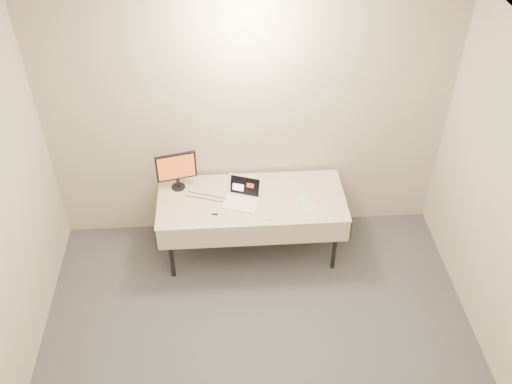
{
  "coord_description": "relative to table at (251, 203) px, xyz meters",
  "views": [
    {
      "loc": [
        -0.24,
        -2.24,
        4.4
      ],
      "look_at": [
        0.04,
        1.99,
        0.86
      ],
      "focal_mm": 40.0,
      "sensor_mm": 36.0,
      "label": 1
    }
  ],
  "objects": [
    {
      "name": "alarm_clock",
      "position": [
        0.03,
        0.24,
        0.08
      ],
      "size": [
        0.12,
        0.07,
        0.04
      ],
      "rotation": [
        0.0,
        0.0,
        0.3
      ],
      "color": "black",
      "rests_on": "table"
    },
    {
      "name": "clicker",
      "position": [
        0.15,
        -0.29,
        0.07
      ],
      "size": [
        0.05,
        0.09,
        0.02
      ],
      "primitive_type": "ellipsoid",
      "rotation": [
        0.0,
        0.0,
        0.11
      ],
      "color": "silver",
      "rests_on": "table"
    },
    {
      "name": "usb_dongle",
      "position": [
        -0.37,
        -0.22,
        0.07
      ],
      "size": [
        0.06,
        0.03,
        0.01
      ],
      "primitive_type": "cube",
      "rotation": [
        0.0,
        0.0,
        -0.15
      ],
      "color": "black",
      "rests_on": "table"
    },
    {
      "name": "monitor",
      "position": [
        -0.73,
        0.22,
        0.3
      ],
      "size": [
        0.4,
        0.17,
        0.41
      ],
      "rotation": [
        0.0,
        0.0,
        0.22
      ],
      "color": "black",
      "rests_on": "table"
    },
    {
      "name": "paper_form",
      "position": [
        0.54,
        -0.1,
        0.06
      ],
      "size": [
        0.14,
        0.26,
        0.0
      ],
      "primitive_type": "cube",
      "rotation": [
        0.0,
        0.0,
        0.2
      ],
      "color": "#B0DCAF",
      "rests_on": "table"
    },
    {
      "name": "back_wall",
      "position": [
        0.0,
        0.45,
        0.67
      ],
      "size": [
        4.0,
        0.1,
        2.7
      ],
      "primitive_type": "cube",
      "color": "beige",
      "rests_on": "ground"
    },
    {
      "name": "book",
      "position": [
        -0.14,
        -0.03,
        0.16
      ],
      "size": [
        0.15,
        0.04,
        0.19
      ],
      "primitive_type": "imported",
      "rotation": [
        0.0,
        0.0,
        -0.15
      ],
      "color": "brown",
      "rests_on": "table"
    },
    {
      "name": "laptop",
      "position": [
        -0.09,
        -0.03,
        0.12
      ],
      "size": [
        0.41,
        0.39,
        0.23
      ],
      "rotation": [
        0.0,
        0.0,
        -0.34
      ],
      "color": "white",
      "rests_on": "table"
    },
    {
      "name": "table",
      "position": [
        0.0,
        0.0,
        0.0
      ],
      "size": [
        1.86,
        0.81,
        0.74
      ],
      "color": "black",
      "rests_on": "ground"
    }
  ]
}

